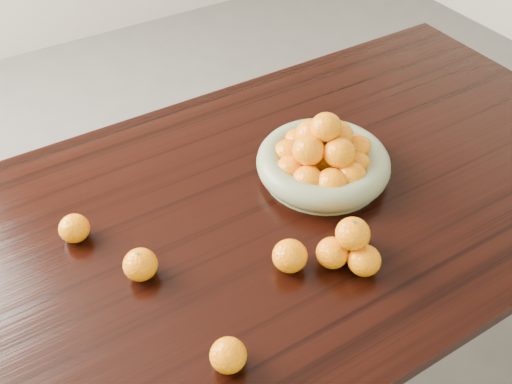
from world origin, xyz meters
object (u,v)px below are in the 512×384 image
dining_table (262,234)px  orange_pyramid (351,246)px  fruit_bowl (324,159)px  loose_orange_0 (140,265)px

dining_table → orange_pyramid: orange_pyramid is taller
fruit_bowl → orange_pyramid: fruit_bowl is taller
orange_pyramid → fruit_bowl: bearing=65.1°
fruit_bowl → orange_pyramid: size_ratio=2.43×
dining_table → fruit_bowl: size_ratio=6.05×
orange_pyramid → loose_orange_0: size_ratio=1.88×
dining_table → fruit_bowl: 0.24m
fruit_bowl → orange_pyramid: 0.28m
fruit_bowl → orange_pyramid: (-0.12, -0.26, -0.00)m
dining_table → loose_orange_0: 0.35m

